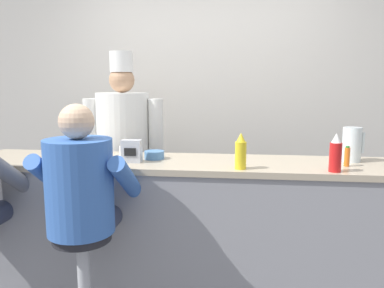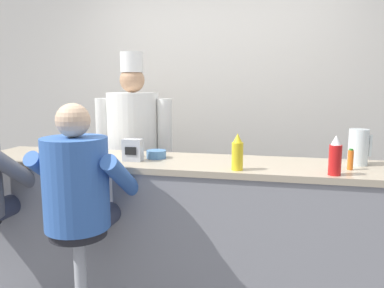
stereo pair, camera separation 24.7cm
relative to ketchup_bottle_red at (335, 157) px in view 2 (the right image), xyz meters
name	(u,v)px [view 2 (the right image)]	position (x,y,z in m)	size (l,w,h in m)	color
wall_back	(218,101)	(-0.89, 1.46, 0.24)	(10.00, 0.06, 2.70)	beige
diner_counter	(190,231)	(-0.89, 0.22, -0.61)	(3.07, 0.59, 1.00)	gray
ketchup_bottle_red	(335,157)	(0.00, 0.00, 0.00)	(0.07, 0.07, 0.23)	red
mustard_bottle_yellow	(237,153)	(-0.55, 0.01, 0.00)	(0.07, 0.07, 0.22)	yellow
hot_sauce_bottle_orange	(350,160)	(0.11, 0.16, -0.04)	(0.03, 0.03, 0.13)	orange
water_pitcher_clear	(358,147)	(0.19, 0.33, 0.01)	(0.14, 0.12, 0.23)	silver
breakfast_plate	(71,156)	(-1.74, 0.15, -0.09)	(0.26, 0.26, 0.05)	white
cereal_bowl	(156,154)	(-1.14, 0.26, -0.08)	(0.14, 0.14, 0.06)	#4C7FB7
coffee_mug_white	(129,151)	(-1.35, 0.27, -0.06)	(0.13, 0.08, 0.08)	white
napkin_dispenser_chrome	(133,150)	(-1.26, 0.13, -0.03)	(0.13, 0.08, 0.15)	silver
diner_seated_blue	(79,191)	(-1.44, -0.28, -0.21)	(0.57, 0.56, 1.41)	#B2B5BA
cook_in_whites_near	(134,146)	(-1.54, 0.85, -0.13)	(0.70, 0.45, 1.78)	#232328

